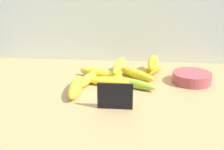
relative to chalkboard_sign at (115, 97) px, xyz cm
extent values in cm
cube|color=tan|center=(-6.28, 12.49, -5.36)|extent=(110.00, 76.00, 3.00)
cube|color=black|center=(0.00, -0.07, 0.34)|extent=(11.00, 0.80, 8.40)
cube|color=olive|center=(0.00, 0.73, -3.56)|extent=(9.90, 1.20, 0.60)
cylinder|color=#A4444C|center=(27.33, 25.11, -1.85)|extent=(14.71, 14.71, 4.00)
ellipsoid|color=yellow|center=(-12.03, 20.55, -2.05)|extent=(8.90, 18.95, 3.62)
ellipsoid|color=yellow|center=(-2.46, 18.64, -2.07)|extent=(19.78, 5.49, 3.58)
ellipsoid|color=#ABB431|center=(-1.32, 28.60, -2.22)|extent=(5.71, 18.32, 3.28)
ellipsoid|color=yellow|center=(-14.77, 11.47, -1.69)|extent=(5.12, 19.74, 4.33)
ellipsoid|color=gold|center=(11.60, 31.91, -2.23)|extent=(12.17, 14.21, 3.25)
ellipsoid|color=#8EBD2C|center=(5.44, 17.65, -2.18)|extent=(17.19, 10.87, 3.36)
ellipsoid|color=gold|center=(6.32, 27.70, -2.04)|extent=(15.66, 14.91, 3.64)
ellipsoid|color=yellow|center=(-7.52, 25.16, -1.74)|extent=(20.48, 13.16, 4.23)
ellipsoid|color=yellow|center=(-0.79, 29.30, 1.04)|extent=(5.52, 20.33, 3.25)
ellipsoid|color=yellow|center=(12.74, 32.81, 1.44)|extent=(5.99, 17.52, 4.08)
camera|label=1|loc=(6.83, -82.60, 36.94)|focal=47.10mm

